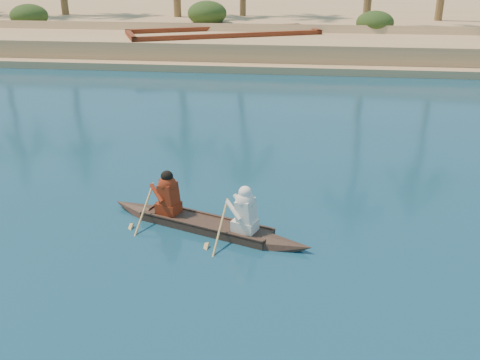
# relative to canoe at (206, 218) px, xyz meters

# --- Properties ---
(sandy_embankment) EXTENTS (150.00, 51.00, 1.50)m
(sandy_embankment) POSITION_rel_canoe_xyz_m (1.98, 41.58, 0.27)
(sandy_embankment) COLOR tan
(sandy_embankment) RESTS_ON ground
(shrub_cluster) EXTENTS (100.00, 6.00, 2.40)m
(shrub_cluster) POSITION_rel_canoe_xyz_m (1.98, 26.19, 0.94)
(shrub_cluster) COLOR #213B15
(shrub_cluster) RESTS_ON ground
(canoe) EXTENTS (4.77, 2.24, 1.33)m
(canoe) POSITION_rel_canoe_xyz_m (0.00, 0.00, 0.00)
(canoe) COLOR #3D2A21
(canoe) RESTS_ON ground
(barge_mid) EXTENTS (11.48, 7.75, 1.82)m
(barge_mid) POSITION_rel_canoe_xyz_m (-2.94, 21.69, 0.38)
(barge_mid) COLOR brown
(barge_mid) RESTS_ON ground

